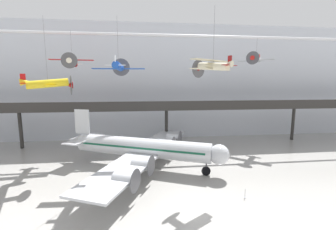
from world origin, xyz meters
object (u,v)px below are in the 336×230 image
(stanchion_barrier, at_px, (245,195))
(suspended_plane_blue_trainer, at_px, (118,67))
(suspended_plane_yellow_lowwing, at_px, (48,84))
(suspended_plane_red_highwing, at_px, (72,62))
(suspended_plane_cream_biplane, at_px, (213,66))
(airliner_silver_main, at_px, (141,148))
(suspended_plane_silver_racer, at_px, (256,59))

(stanchion_barrier, bearing_deg, suspended_plane_blue_trainer, 148.47)
(suspended_plane_yellow_lowwing, bearing_deg, stanchion_barrier, -43.35)
(suspended_plane_red_highwing, bearing_deg, suspended_plane_yellow_lowwing, -10.78)
(suspended_plane_red_highwing, relative_size, stanchion_barrier, 7.00)
(suspended_plane_red_highwing, distance_m, stanchion_barrier, 35.36)
(suspended_plane_cream_biplane, distance_m, stanchion_barrier, 16.04)
(suspended_plane_cream_biplane, bearing_deg, airliner_silver_main, 17.33)
(suspended_plane_blue_trainer, xyz_separation_m, suspended_plane_red_highwing, (-9.12, 10.01, 1.34))
(suspended_plane_yellow_lowwing, distance_m, suspended_plane_blue_trainer, 10.16)
(stanchion_barrier, bearing_deg, suspended_plane_red_highwing, 141.52)
(suspended_plane_yellow_lowwing, distance_m, stanchion_barrier, 29.94)
(suspended_plane_yellow_lowwing, height_order, suspended_plane_cream_biplane, suspended_plane_cream_biplane)
(suspended_plane_yellow_lowwing, xyz_separation_m, suspended_plane_red_highwing, (0.73, 9.55, 3.74))
(airliner_silver_main, height_order, suspended_plane_blue_trainer, suspended_plane_blue_trainer)
(suspended_plane_red_highwing, bearing_deg, suspended_plane_cream_biplane, 46.95)
(suspended_plane_yellow_lowwing, height_order, suspended_plane_silver_racer, suspended_plane_silver_racer)
(suspended_plane_red_highwing, distance_m, suspended_plane_silver_racer, 36.60)
(suspended_plane_yellow_lowwing, bearing_deg, airliner_silver_main, -16.47)
(suspended_plane_blue_trainer, bearing_deg, suspended_plane_cream_biplane, -112.67)
(suspended_plane_blue_trainer, height_order, suspended_plane_silver_racer, suspended_plane_silver_racer)
(suspended_plane_yellow_lowwing, relative_size, suspended_plane_silver_racer, 1.73)
(suspended_plane_blue_trainer, bearing_deg, suspended_plane_red_highwing, 45.10)
(suspended_plane_yellow_lowwing, xyz_separation_m, suspended_plane_blue_trainer, (9.86, -0.46, 2.40))
(airliner_silver_main, bearing_deg, suspended_plane_blue_trainer, -126.53)
(suspended_plane_blue_trainer, distance_m, suspended_plane_red_highwing, 13.61)
(airliner_silver_main, distance_m, suspended_plane_yellow_lowwing, 16.41)
(suspended_plane_red_highwing, bearing_deg, suspended_plane_blue_trainer, 35.94)
(suspended_plane_cream_biplane, bearing_deg, suspended_plane_silver_racer, -72.73)
(suspended_plane_cream_biplane, height_order, suspended_plane_silver_racer, suspended_plane_silver_racer)
(suspended_plane_silver_racer, bearing_deg, suspended_plane_red_highwing, -43.54)
(airliner_silver_main, distance_m, suspended_plane_silver_racer, 30.79)
(suspended_plane_blue_trainer, relative_size, stanchion_barrier, 7.52)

